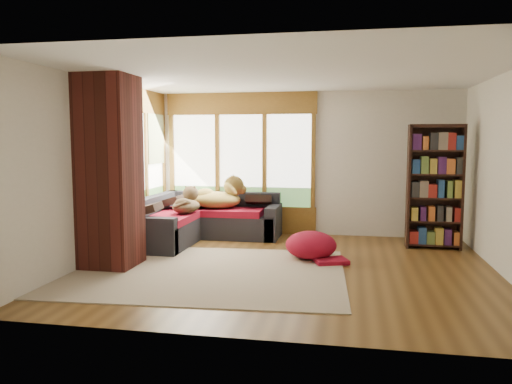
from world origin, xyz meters
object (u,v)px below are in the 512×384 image
at_px(bookshelf, 435,187).
at_px(brick_chimney, 110,172).
at_px(sectional_sofa, 190,221).
at_px(pouf, 311,244).
at_px(dog_brindle, 187,200).
at_px(area_rug, 203,272).
at_px(dog_tan, 220,193).

bearing_deg(bookshelf, brick_chimney, -156.00).
xyz_separation_m(sectional_sofa, pouf, (2.22, -1.11, -0.09)).
height_order(sectional_sofa, dog_brindle, dog_brindle).
distance_m(brick_chimney, pouf, 3.03).
height_order(area_rug, dog_tan, dog_tan).
xyz_separation_m(brick_chimney, dog_brindle, (0.54, 1.66, -0.57)).
relative_size(area_rug, dog_tan, 3.76).
bearing_deg(dog_brindle, dog_tan, -34.75).
distance_m(sectional_sofa, pouf, 2.49).
relative_size(area_rug, dog_brindle, 5.21).
bearing_deg(dog_tan, dog_brindle, -130.61).
height_order(area_rug, pouf, pouf).
height_order(sectional_sofa, bookshelf, bookshelf).
height_order(brick_chimney, pouf, brick_chimney).
relative_size(sectional_sofa, bookshelf, 1.11).
height_order(brick_chimney, area_rug, brick_chimney).
distance_m(brick_chimney, dog_brindle, 1.84).
relative_size(brick_chimney, pouf, 3.48).
xyz_separation_m(bookshelf, dog_tan, (-3.59, 0.22, -0.20)).
xyz_separation_m(brick_chimney, dog_tan, (0.95, 2.25, -0.51)).
distance_m(area_rug, dog_brindle, 2.05).
bearing_deg(area_rug, dog_tan, 99.23).
xyz_separation_m(brick_chimney, bookshelf, (4.54, 2.02, -0.31)).
distance_m(sectional_sofa, dog_brindle, 0.58).
bearing_deg(sectional_sofa, dog_tan, 19.70).
distance_m(sectional_sofa, area_rug, 2.33).
height_order(brick_chimney, dog_tan, brick_chimney).
bearing_deg(bookshelf, sectional_sofa, 179.64).
height_order(brick_chimney, dog_brindle, brick_chimney).
distance_m(pouf, dog_brindle, 2.31).
bearing_deg(sectional_sofa, brick_chimney, -103.95).
xyz_separation_m(sectional_sofa, dog_tan, (0.51, 0.20, 0.49)).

